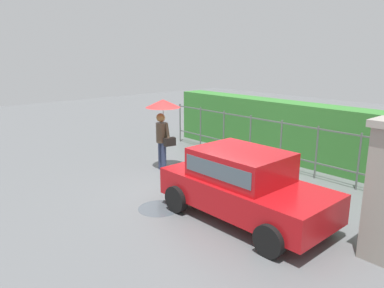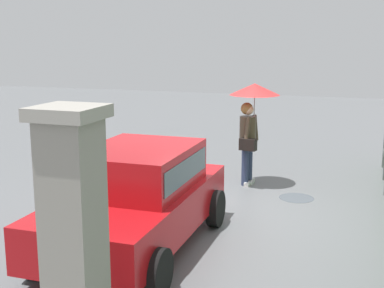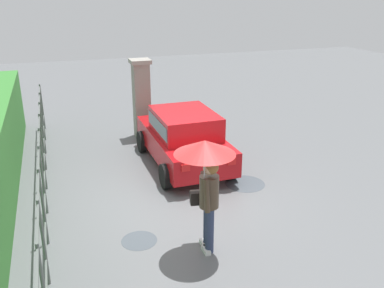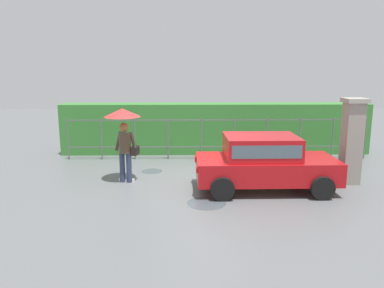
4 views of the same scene
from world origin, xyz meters
The scene contains 6 objects.
ground_plane centered at (0.00, 0.00, 0.00)m, with size 40.00×40.00×0.00m, color slate.
car centered at (1.61, -0.63, 0.80)m, with size 3.75×1.89×1.48m.
pedestrian centered at (-2.23, 0.18, 1.61)m, with size 1.03×1.03×2.12m.
gate_pillar centered at (4.18, -0.09, 1.24)m, with size 0.60×0.60×2.42m.
puddle_near centered at (0.02, -1.67, 0.00)m, with size 0.96×0.96×0.00m, color #4C545B.
puddle_far centered at (-1.55, 1.24, 0.00)m, with size 0.67×0.67×0.00m, color #4C545B.
Camera 2 is at (8.17, 2.45, 3.01)m, focal length 48.63 mm.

